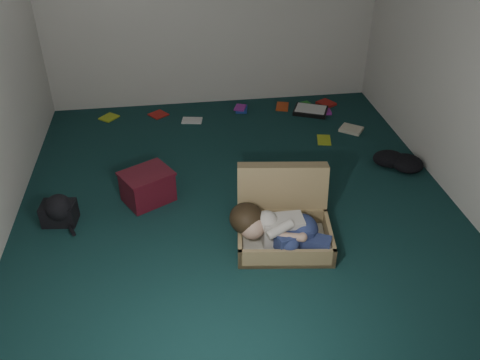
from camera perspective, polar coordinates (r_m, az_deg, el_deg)
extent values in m
plane|color=#113332|center=(4.74, -0.26, -2.54)|extent=(4.50, 4.50, 0.00)
plane|color=white|center=(2.21, 7.86, -9.34)|extent=(4.50, 0.00, 4.50)
plane|color=white|center=(4.79, 24.75, 12.42)|extent=(0.00, 4.50, 4.50)
cube|color=tan|center=(4.21, 5.00, -6.47)|extent=(0.83, 0.64, 0.18)
cube|color=silver|center=(4.24, 4.97, -6.93)|extent=(0.76, 0.57, 0.02)
cube|color=tan|center=(4.38, 4.74, -1.61)|extent=(0.79, 0.34, 0.56)
cube|color=beige|center=(4.13, 4.79, -5.64)|extent=(0.33, 0.19, 0.24)
sphere|color=tan|center=(4.05, 1.38, -5.26)|extent=(0.21, 0.21, 0.21)
ellipsoid|color=black|center=(4.07, 0.74, -4.31)|extent=(0.28, 0.29, 0.24)
ellipsoid|color=navy|center=(4.16, 7.04, -5.51)|extent=(0.25, 0.29, 0.24)
cube|color=navy|center=(4.07, 5.99, -6.72)|extent=(0.31, 0.21, 0.15)
cube|color=navy|center=(4.10, 8.28, -7.07)|extent=(0.29, 0.23, 0.12)
sphere|color=white|center=(4.15, 9.63, -6.97)|extent=(0.12, 0.12, 0.12)
sphere|color=white|center=(4.10, 9.78, -7.78)|extent=(0.11, 0.11, 0.11)
cylinder|color=tan|center=(4.00, 5.77, -6.37)|extent=(0.21, 0.09, 0.07)
cube|color=#51101C|center=(4.77, -10.33, -0.85)|extent=(0.53, 0.49, 0.28)
cube|color=#51101C|center=(4.68, -10.51, 0.69)|extent=(0.55, 0.52, 0.02)
cube|color=black|center=(6.42, 7.93, 7.72)|extent=(0.49, 0.44, 0.05)
cube|color=white|center=(6.41, 7.95, 7.95)|extent=(0.44, 0.38, 0.01)
cube|color=#B0C823|center=(6.43, -14.49, 6.82)|extent=(0.21, 0.16, 0.02)
cube|color=#B11C17|center=(6.38, -9.15, 7.30)|extent=(0.26, 0.25, 0.02)
cube|color=white|center=(6.18, -5.41, 6.70)|extent=(0.21, 0.24, 0.02)
cube|color=#1D3F9E|center=(6.42, 0.18, 7.91)|extent=(0.22, 0.25, 0.02)
cube|color=#C84117|center=(6.52, 4.78, 8.22)|extent=(0.26, 0.24, 0.02)
cube|color=#27902A|center=(6.60, 7.55, 8.35)|extent=(0.22, 0.17, 0.02)
cube|color=purple|center=(6.45, 9.39, 7.55)|extent=(0.26, 0.26, 0.02)
cube|color=beige|center=(6.08, 12.38, 5.53)|extent=(0.19, 0.24, 0.02)
cube|color=#B0C823|center=(5.81, 9.42, 4.49)|extent=(0.23, 0.26, 0.02)
cube|color=#B11C17|center=(6.67, 9.65, 8.43)|extent=(0.26, 0.24, 0.02)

